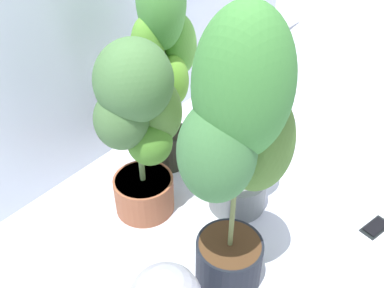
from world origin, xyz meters
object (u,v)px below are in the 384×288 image
(potted_plant_front_left, at_px, (238,144))
(potted_plant_back_left, at_px, (140,120))
(cell_phone, at_px, (376,227))
(potted_plant_back_center, at_px, (165,52))
(potted_plant_center, at_px, (238,135))

(potted_plant_front_left, bearing_deg, potted_plant_back_left, 80.53)
(potted_plant_front_left, bearing_deg, cell_phone, -31.20)
(potted_plant_front_left, xyz_separation_m, cell_phone, (0.59, -0.36, -0.63))
(potted_plant_back_left, distance_m, potted_plant_back_center, 0.36)
(potted_plant_back_center, bearing_deg, potted_plant_center, -98.33)
(cell_phone, bearing_deg, potted_plant_back_left, -134.79)
(potted_plant_back_center, height_order, potted_plant_center, potted_plant_back_center)
(potted_plant_front_left, relative_size, potted_plant_back_center, 1.01)
(potted_plant_back_center, xyz_separation_m, potted_plant_center, (-0.06, -0.43, -0.21))
(potted_plant_back_left, bearing_deg, potted_plant_front_left, -99.47)
(potted_plant_front_left, height_order, cell_phone, potted_plant_front_left)
(potted_plant_back_center, distance_m, potted_plant_center, 0.48)
(potted_plant_back_left, xyz_separation_m, potted_plant_back_center, (0.31, 0.13, 0.13))
(potted_plant_front_left, bearing_deg, potted_plant_center, 30.81)
(potted_plant_front_left, xyz_separation_m, potted_plant_back_center, (0.39, 0.63, -0.03))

